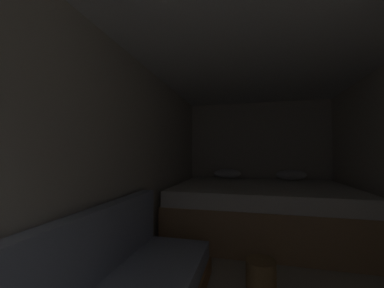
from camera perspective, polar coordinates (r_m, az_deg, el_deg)
ground_plane at (r=2.46m, az=18.58°, el=-30.69°), size 6.71×6.71×0.00m
wall_back at (r=4.54m, az=15.99°, el=-3.52°), size 2.66×0.05×2.15m
wall_left at (r=2.45m, az=-14.08°, el=-4.62°), size 0.05×4.71×2.15m
ceiling_slab at (r=2.38m, az=17.84°, el=22.54°), size 2.66×4.71×0.05m
bed at (r=3.64m, az=16.69°, el=-15.15°), size 2.44×1.87×0.89m
wicker_basket at (r=2.36m, az=16.81°, el=-28.69°), size 0.26×0.26×0.24m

